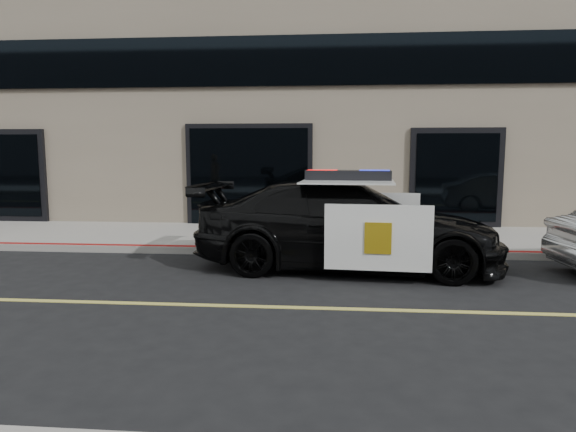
{
  "coord_description": "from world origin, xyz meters",
  "views": [
    {
      "loc": [
        1.28,
        -6.88,
        2.19
      ],
      "look_at": [
        0.48,
        2.2,
        1.0
      ],
      "focal_mm": 32.0,
      "sensor_mm": 36.0,
      "label": 1
    }
  ],
  "objects": [
    {
      "name": "police_car",
      "position": [
        1.56,
        2.5,
        0.81
      ],
      "size": [
        3.03,
        5.86,
        1.82
      ],
      "color": "black",
      "rests_on": "ground"
    },
    {
      "name": "fire_hydrant",
      "position": [
        -0.59,
        4.1,
        0.55
      ],
      "size": [
        0.38,
        0.53,
        0.85
      ],
      "color": "white",
      "rests_on": "sidewalk_n"
    },
    {
      "name": "ground",
      "position": [
        0.0,
        0.0,
        0.0
      ],
      "size": [
        120.0,
        120.0,
        0.0
      ],
      "primitive_type": "plane",
      "color": "black",
      "rests_on": "ground"
    },
    {
      "name": "sidewalk_n",
      "position": [
        0.0,
        5.25,
        0.07
      ],
      "size": [
        60.0,
        3.5,
        0.15
      ],
      "primitive_type": "cube",
      "color": "gray",
      "rests_on": "ground"
    },
    {
      "name": "building_n",
      "position": [
        0.0,
        10.5,
        6.0
      ],
      "size": [
        60.0,
        7.0,
        12.0
      ],
      "primitive_type": "cube",
      "color": "#756856",
      "rests_on": "ground"
    }
  ]
}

